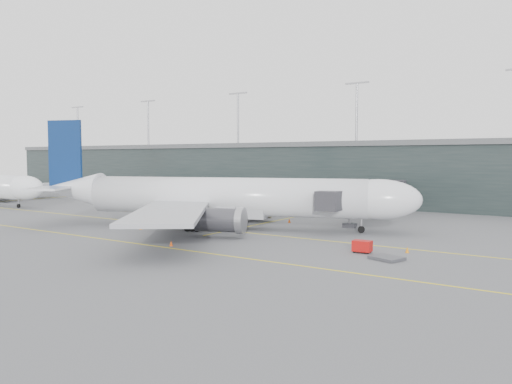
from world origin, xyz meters
The scene contains 17 objects.
ground centered at (0.00, 0.00, 0.00)m, with size 320.00×320.00×0.00m, color #545458.
taxiline_a centered at (0.00, -4.00, 0.01)m, with size 160.00×0.25×0.02m, color yellow.
taxiline_b centered at (0.00, -20.00, 0.01)m, with size 160.00×0.25×0.02m, color yellow.
taxiline_lead_main centered at (5.00, 20.00, 0.01)m, with size 0.25×60.00×0.02m, color yellow.
taxiline_lead_adj centered at (-75.00, 20.00, 0.01)m, with size 0.25×60.00×0.02m, color yellow.
terminal centered at (0.00, 58.00, 7.62)m, with size 240.00×36.00×29.00m.
main_aircraft centered at (2.61, -2.03, 5.02)m, with size 61.97×57.14×17.90m.
jet_bridge centered at (19.03, 24.10, 4.97)m, with size 6.36×43.86×6.64m.
gse_cart centered at (29.32, -9.62, 0.83)m, with size 2.27×1.52×1.50m.
baggage_dolly centered at (33.12, -11.90, 0.20)m, with size 3.35×2.68×0.33m, color #38393E.
uld_a centered at (-4.21, 9.25, 1.04)m, with size 2.66×2.43×1.97m.
uld_b centered at (-2.25, 11.74, 1.08)m, with size 2.38×1.97×2.05m.
uld_c centered at (1.46, 10.55, 0.88)m, with size 2.12×1.84×1.67m.
cone_nose centered at (33.84, -6.62, 0.37)m, with size 0.47×0.47×0.74m, color orange.
cone_wing_stbd centered at (7.01, -18.89, 0.35)m, with size 0.45×0.45×0.71m, color #EE4E0D.
cone_wing_port centered at (8.34, 9.63, 0.40)m, with size 0.50×0.50×0.80m, color #D64D0B.
cone_tail centered at (-7.26, -10.57, 0.35)m, with size 0.43×0.43×0.69m, color #CA630B.
Camera 1 is at (51.27, -66.06, 11.48)m, focal length 35.00 mm.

